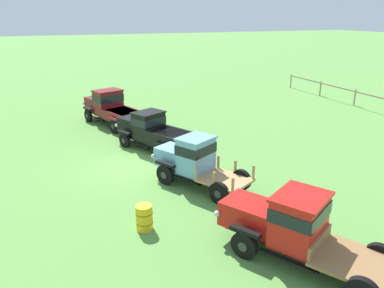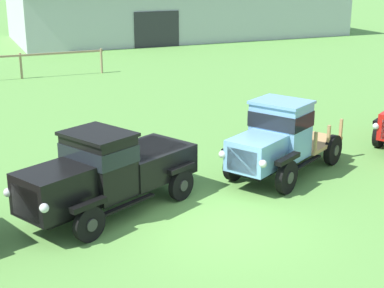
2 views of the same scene
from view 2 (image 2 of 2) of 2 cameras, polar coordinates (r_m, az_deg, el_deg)
ground_plane at (r=13.68m, az=2.49°, el=-7.70°), size 240.00×240.00×0.00m
farm_shed at (r=46.74m, az=-1.17°, el=13.02°), size 25.46×10.79×4.21m
vintage_truck_second_in_line at (r=14.03m, az=-8.17°, el=-2.53°), size 4.91×3.49×2.04m
vintage_truck_midrow_center at (r=16.25m, az=8.27°, el=0.52°), size 4.61×3.51×2.15m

